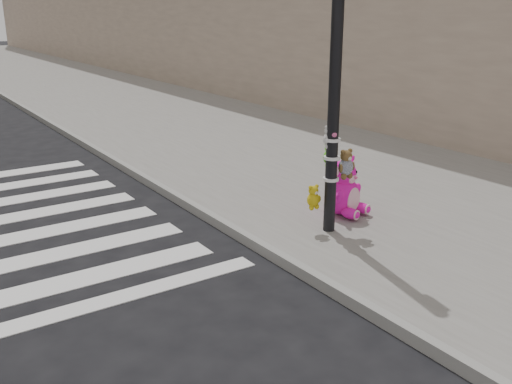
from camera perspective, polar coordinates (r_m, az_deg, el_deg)
ground at (r=5.50m, az=-1.39°, el=-16.57°), size 120.00×120.00×0.00m
sidewalk_near at (r=16.00m, az=-5.62°, el=6.79°), size 7.00×80.00×0.14m
curb_edge at (r=14.72m, az=-17.54°, el=5.08°), size 0.12×80.00×0.15m
signal_pole at (r=7.68m, az=7.84°, el=7.96°), size 0.68×0.48×4.00m
pink_bunny at (r=8.64m, az=8.80°, el=0.06°), size 0.69×0.76×0.89m
red_teddy at (r=9.00m, az=8.66°, el=-0.88°), size 0.16×0.11×0.23m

